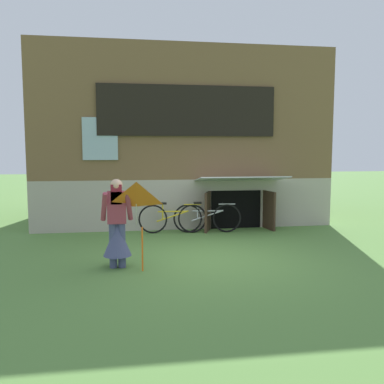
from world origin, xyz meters
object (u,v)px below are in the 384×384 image
kite (137,202)px  bicycle_yellow (173,218)px  bicycle_silver (207,218)px  person (117,231)px

kite → bicycle_yellow: bearing=74.3°
kite → bicycle_yellow: size_ratio=0.87×
kite → bicycle_silver: bearing=61.0°
person → bicycle_silver: 3.71m
person → kite: bearing=-71.9°
person → bicycle_silver: person is taller
bicycle_silver → kite: bearing=-113.1°
bicycle_yellow → kite: bearing=-101.9°
person → bicycle_yellow: person is taller
kite → bicycle_yellow: (0.98, 3.46, -0.89)m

